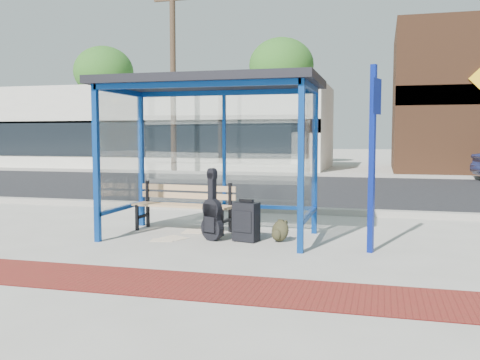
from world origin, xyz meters
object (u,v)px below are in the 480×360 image
(guitar_bag, at_px, (212,216))
(backpack, at_px, (280,231))
(suitcase, at_px, (246,222))
(bench, at_px, (185,203))

(guitar_bag, bearing_deg, backpack, 35.10)
(suitcase, distance_m, backpack, 0.51)
(suitcase, relative_size, backpack, 1.93)
(bench, height_order, guitar_bag, guitar_bag)
(guitar_bag, bearing_deg, bench, 159.95)
(guitar_bag, relative_size, suitcase, 1.61)
(guitar_bag, bearing_deg, suitcase, 32.68)
(backpack, bearing_deg, guitar_bag, -145.49)
(bench, relative_size, backpack, 5.27)
(guitar_bag, relative_size, backpack, 3.12)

